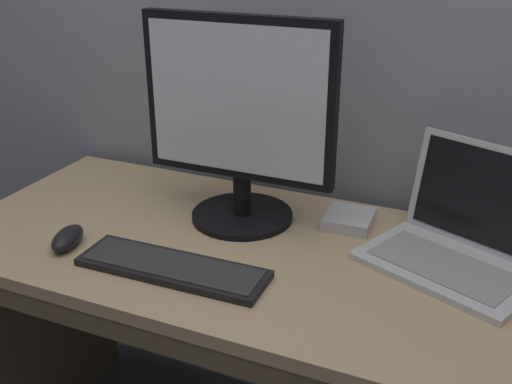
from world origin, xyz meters
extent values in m
cube|color=tan|center=(0.00, 0.00, 0.76)|extent=(1.60, 0.67, 0.03)
cube|color=brown|center=(-0.77, 0.00, 0.37)|extent=(0.05, 0.61, 0.74)
cube|color=brown|center=(0.00, -0.32, 0.72)|extent=(1.54, 0.02, 0.05)
cube|color=silver|center=(0.35, 0.07, 0.78)|extent=(0.41, 0.35, 0.02)
cube|color=#959599|center=(0.35, 0.06, 0.79)|extent=(0.33, 0.25, 0.00)
cube|color=silver|center=(0.41, 0.19, 0.90)|extent=(0.34, 0.18, 0.24)
cube|color=black|center=(0.40, 0.19, 0.91)|extent=(0.30, 0.16, 0.21)
cylinder|color=black|center=(-0.15, 0.13, 0.78)|extent=(0.26, 0.26, 0.01)
cylinder|color=black|center=(-0.15, 0.13, 0.84)|extent=(0.04, 0.04, 0.11)
cube|color=black|center=(-0.15, 0.11, 1.09)|extent=(0.47, 0.03, 0.38)
cube|color=silver|center=(-0.15, 0.09, 1.09)|extent=(0.44, 0.00, 0.34)
cube|color=black|center=(-0.18, -0.17, 0.78)|extent=(0.42, 0.13, 0.02)
cube|color=#2D2D30|center=(-0.18, -0.17, 0.79)|extent=(0.40, 0.11, 0.00)
ellipsoid|color=black|center=(-0.46, -0.17, 0.79)|extent=(0.08, 0.13, 0.04)
cube|color=silver|center=(0.10, 0.20, 0.79)|extent=(0.12, 0.13, 0.03)
camera|label=1|loc=(0.43, -1.12, 1.46)|focal=42.32mm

